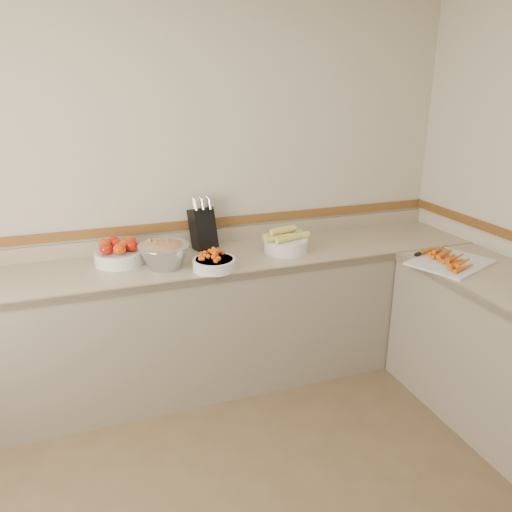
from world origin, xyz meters
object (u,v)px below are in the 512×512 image
object	(u,v)px
cherry_tomato_bowl	(214,262)
corn_bowl	(286,243)
tomato_bowl	(119,253)
knife_block	(203,227)
cutting_board	(449,260)
rhubarb_bowl	(164,253)

from	to	relation	value
cherry_tomato_bowl	corn_bowl	xyz separation A→B (m)	(0.54, 0.16, 0.02)
tomato_bowl	knife_block	bearing A→B (deg)	11.83
cutting_board	rhubarb_bowl	bearing A→B (deg)	163.05
cherry_tomato_bowl	cutting_board	bearing A→B (deg)	-15.26
knife_block	rhubarb_bowl	xyz separation A→B (m)	(-0.32, -0.30, -0.05)
knife_block	tomato_bowl	bearing A→B (deg)	-168.17
tomato_bowl	cherry_tomato_bowl	xyz separation A→B (m)	(0.54, -0.31, -0.02)
tomato_bowl	cherry_tomato_bowl	distance (m)	0.62
tomato_bowl	cutting_board	bearing A→B (deg)	-19.51
knife_block	rhubarb_bowl	bearing A→B (deg)	-136.89
knife_block	rhubarb_bowl	size ratio (longest dim) A/B	1.14
corn_bowl	rhubarb_bowl	world-z (taller)	rhubarb_bowl
tomato_bowl	corn_bowl	world-z (taller)	corn_bowl
knife_block	cutting_board	distance (m)	1.63
rhubarb_bowl	cutting_board	world-z (taller)	rhubarb_bowl
cherry_tomato_bowl	cutting_board	distance (m)	1.49
rhubarb_bowl	cutting_board	xyz separation A→B (m)	(1.72, -0.52, -0.07)
cherry_tomato_bowl	rhubarb_bowl	xyz separation A→B (m)	(-0.28, 0.13, 0.05)
knife_block	cutting_board	world-z (taller)	knife_block
tomato_bowl	rhubarb_bowl	bearing A→B (deg)	-34.46
cutting_board	cherry_tomato_bowl	bearing A→B (deg)	164.74
knife_block	cherry_tomato_bowl	world-z (taller)	knife_block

